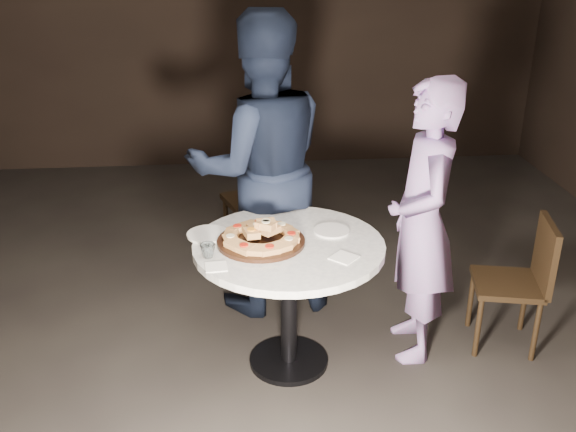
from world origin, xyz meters
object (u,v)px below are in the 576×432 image
at_px(water_glass, 208,251).
at_px(chair_right, 523,276).
at_px(serving_board, 261,241).
at_px(table, 289,267).
at_px(chair_far, 262,196).
at_px(diner_navy, 261,168).
at_px(focaccia_pile, 261,234).
at_px(diner_teal, 422,223).

height_order(water_glass, chair_right, water_glass).
relative_size(serving_board, water_glass, 5.93).
height_order(table, chair_right, chair_right).
relative_size(table, chair_far, 1.42).
xyz_separation_m(chair_far, diner_navy, (-0.03, -0.53, 0.40)).
distance_m(focaccia_pile, diner_navy, 0.68).
bearing_deg(diner_navy, table, 90.53).
xyz_separation_m(table, diner_navy, (-0.11, 0.68, 0.32)).
bearing_deg(serving_board, table, -3.25).
relative_size(serving_board, chair_right, 0.58).
distance_m(water_glass, chair_far, 1.40).
xyz_separation_m(chair_far, diner_teal, (0.80, -1.12, 0.26)).
distance_m(chair_far, chair_right, 1.81).
distance_m(chair_right, diner_teal, 0.69).
bearing_deg(diner_teal, table, -79.22).
height_order(chair_far, chair_right, chair_far).
relative_size(focaccia_pile, water_glass, 5.28).
bearing_deg(table, focaccia_pile, 175.34).
bearing_deg(serving_board, focaccia_pile, 56.62).
relative_size(chair_right, diner_navy, 0.42).
distance_m(table, diner_teal, 0.75).
relative_size(chair_far, chair_right, 1.17).
bearing_deg(focaccia_pile, table, -4.66).
relative_size(table, diner_teal, 0.82).
distance_m(chair_right, diner_navy, 1.63).
bearing_deg(chair_right, diner_teal, -79.24).
distance_m(water_glass, chair_right, 1.79).
relative_size(table, focaccia_pile, 3.20).
relative_size(diner_navy, diner_teal, 1.17).
bearing_deg(table, serving_board, 176.75).
height_order(table, chair_far, chair_far).
bearing_deg(chair_right, diner_navy, -100.51).
distance_m(serving_board, chair_right, 1.51).
relative_size(table, diner_navy, 0.70).
xyz_separation_m(table, serving_board, (-0.14, 0.01, 0.15)).
xyz_separation_m(chair_right, diner_navy, (-1.44, 0.61, 0.48)).
relative_size(serving_board, focaccia_pile, 1.12).
height_order(focaccia_pile, chair_right, focaccia_pile).
bearing_deg(chair_right, water_glass, -71.13).
bearing_deg(table, chair_right, 3.12).
distance_m(serving_board, diner_teal, 0.87).
height_order(serving_board, diner_navy, diner_navy).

